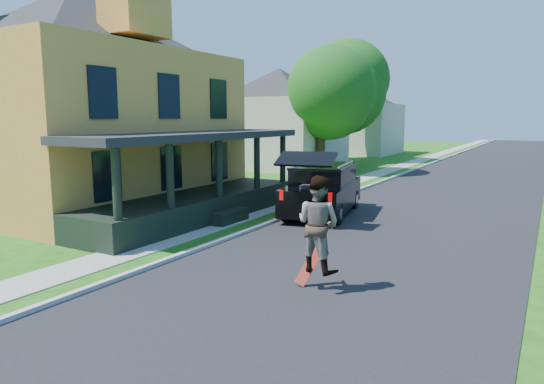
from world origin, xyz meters
The scene contains 13 objects.
ground centered at (0.00, 0.00, 0.00)m, with size 140.00×140.00×0.00m, color #224C0F.
street centered at (0.00, 20.00, 0.00)m, with size 8.00×120.00×0.02m, color black.
curb centered at (-4.05, 20.00, 0.00)m, with size 0.15×120.00×0.12m, color #AEAEA8.
sidewalk centered at (-5.60, 20.00, 0.00)m, with size 1.30×120.00×0.03m, color gray.
front_walk centered at (-9.50, 6.00, 0.00)m, with size 6.50×1.20×0.03m, color gray.
main_house centered at (-12.80, 5.99, 4.92)m, with size 15.56×15.56×10.10m.
neighbor_house_mid centered at (-13.50, 24.00, 4.19)m, with size 12.78×12.78×8.30m.
neighbor_house_far centered at (-13.50, 40.00, 4.19)m, with size 12.78×12.78×8.30m.
black_suv centered at (-3.20, 9.00, 0.96)m, with size 2.98×5.68×2.52m.
skateboarder centered at (0.05, 1.50, 1.43)m, with size 1.11×0.94×2.04m.
skateboard centered at (-0.18, 1.57, 0.42)m, with size 0.52×0.43×0.85m.
tree_left_mid centered at (-9.19, 21.98, 5.24)m, with size 6.29×6.32×8.31m.
tree_left_far centered at (-11.05, 30.57, 6.68)m, with size 8.67×8.46×10.44m.
Camera 1 is at (4.20, -7.58, 3.63)m, focal length 32.00 mm.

